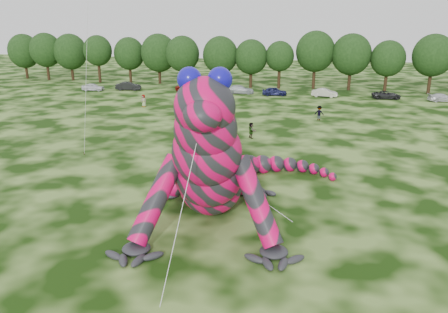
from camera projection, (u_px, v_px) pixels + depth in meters
name	position (u px, v px, depth m)	size (l,w,h in m)	color
ground	(162.00, 212.00, 29.04)	(240.00, 240.00, 0.00)	#16330A
inflatable_gecko	(212.00, 137.00, 28.35)	(16.78, 19.93, 9.97)	#D90654
tree_0	(25.00, 56.00, 94.76)	(6.91, 6.22, 9.51)	black
tree_1	(46.00, 57.00, 92.24)	(6.74, 6.07, 9.81)	black
tree_2	(71.00, 57.00, 91.73)	(7.04, 6.34, 9.64)	black
tree_3	(98.00, 59.00, 88.57)	(5.81, 5.23, 9.44)	black
tree_4	(130.00, 60.00, 88.80)	(6.22, 5.60, 9.06)	black
tree_5	(159.00, 59.00, 86.98)	(7.16, 6.44, 9.80)	black
tree_6	(183.00, 61.00, 84.16)	(6.52, 5.86, 9.49)	black
tree_7	(220.00, 62.00, 82.60)	(6.68, 6.01, 9.48)	black
tree_8	(251.00, 64.00, 81.55)	(6.14, 5.53, 8.94)	black
tree_9	(279.00, 65.00, 80.74)	(5.27, 4.74, 8.68)	black
tree_10	(315.00, 60.00, 80.20)	(7.09, 6.38, 10.50)	black
tree_11	(351.00, 62.00, 78.49)	(7.01, 6.31, 10.07)	black
tree_12	(387.00, 66.00, 76.84)	(5.99, 5.39, 8.97)	black
tree_13	(432.00, 64.00, 74.52)	(6.83, 6.15, 10.13)	black
car_0	(93.00, 87.00, 78.98)	(1.59, 3.95, 1.35)	white
car_1	(128.00, 86.00, 79.59)	(1.58, 4.53, 1.49)	black
car_2	(191.00, 88.00, 77.33)	(2.46, 5.34, 1.48)	maroon
car_3	(240.00, 89.00, 75.93)	(2.00, 4.91, 1.43)	silver
car_4	(275.00, 91.00, 73.95)	(1.68, 4.19, 1.43)	#171A46
car_5	(325.00, 93.00, 72.59)	(1.47, 4.22, 1.39)	beige
car_6	(386.00, 95.00, 70.80)	(2.09, 4.54, 1.26)	#242427
car_7	(442.00, 98.00, 68.36)	(1.75, 4.32, 1.25)	silver
spectator_1	(180.00, 120.00, 51.74)	(0.86, 0.67, 1.77)	gray
spectator_2	(319.00, 113.00, 55.56)	(1.20, 0.69, 1.86)	gray
spectator_4	(144.00, 101.00, 64.20)	(0.89, 0.58, 1.81)	gray
spectator_5	(251.00, 130.00, 47.12)	(1.58, 0.50, 1.71)	gray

